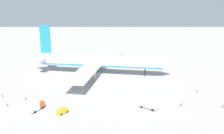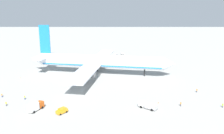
# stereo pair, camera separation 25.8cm
# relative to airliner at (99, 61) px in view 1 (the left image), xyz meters

# --- Properties ---
(ground_plane) EXTENTS (600.00, 600.00, 0.00)m
(ground_plane) POSITION_rel_airliner_xyz_m (1.28, -0.25, -7.19)
(ground_plane) COLOR #9E9E99
(airliner) EXTENTS (79.96, 75.32, 26.42)m
(airliner) POSITION_rel_airliner_xyz_m (0.00, 0.00, 0.00)
(airliner) COLOR silver
(airliner) RESTS_ON ground
(service_truck_0) EXTENTS (4.72, 6.84, 3.23)m
(service_truck_0) POSITION_rel_airliner_xyz_m (-20.22, -47.16, -5.47)
(service_truck_0) COLOR #BF4C14
(service_truck_0) RESTS_ON ground
(service_truck_2) EXTENTS (7.06, 6.06, 2.34)m
(service_truck_2) POSITION_rel_airliner_xyz_m (20.39, -45.15, -5.94)
(service_truck_2) COLOR white
(service_truck_2) RESTS_ON ground
(service_van) EXTENTS (4.04, 4.31, 1.97)m
(service_van) POSITION_rel_airliner_xyz_m (-10.26, -49.25, -6.16)
(service_van) COLOR orange
(service_van) RESTS_ON ground
(baggage_cart_0) EXTENTS (3.00, 2.29, 1.25)m
(baggage_cart_0) POSITION_rel_airliner_xyz_m (15.19, 53.95, -6.50)
(baggage_cart_0) COLOR gray
(baggage_cart_0) RESTS_ON ground
(baggage_cart_1) EXTENTS (2.26, 2.99, 1.19)m
(baggage_cart_1) POSITION_rel_airliner_xyz_m (10.19, 51.77, -6.53)
(baggage_cart_1) COLOR gray
(baggage_cart_1) RESTS_ON ground
(ground_worker_0) EXTENTS (0.53, 0.53, 1.71)m
(ground_worker_0) POSITION_rel_airliner_xyz_m (-27.74, -36.76, -6.32)
(ground_worker_0) COLOR navy
(ground_worker_0) RESTS_ON ground
(ground_worker_1) EXTENTS (0.49, 0.49, 1.72)m
(ground_worker_1) POSITION_rel_airliner_xyz_m (44.21, -28.67, -6.32)
(ground_worker_1) COLOR #3F3F47
(ground_worker_1) RESTS_ON ground
(ground_worker_2) EXTENTS (0.51, 0.51, 1.60)m
(ground_worker_2) POSITION_rel_airliner_xyz_m (-38.13, -34.13, -6.38)
(ground_worker_2) COLOR navy
(ground_worker_2) RESTS_ON ground
(ground_worker_3) EXTENTS (0.55, 0.55, 1.68)m
(ground_worker_3) POSITION_rel_airliner_xyz_m (33.09, -43.19, -6.34)
(ground_worker_3) COLOR #3F3F47
(ground_worker_3) RESTS_ON ground
(ground_worker_4) EXTENTS (0.45, 0.45, 1.68)m
(ground_worker_4) POSITION_rel_airliner_xyz_m (48.28, -44.41, -6.34)
(ground_worker_4) COLOR #3F3F47
(ground_worker_4) RESTS_ON ground
(ground_worker_5) EXTENTS (0.50, 0.50, 1.78)m
(ground_worker_5) POSITION_rel_airliner_xyz_m (-32.46, -43.08, -6.28)
(ground_worker_5) COLOR #3F3F47
(ground_worker_5) RESTS_ON ground
(traffic_cone_0) EXTENTS (0.36, 0.36, 0.55)m
(traffic_cone_0) POSITION_rel_airliner_xyz_m (-38.50, 26.99, -6.92)
(traffic_cone_0) COLOR orange
(traffic_cone_0) RESTS_ON ground
(traffic_cone_1) EXTENTS (0.36, 0.36, 0.55)m
(traffic_cone_1) POSITION_rel_airliner_xyz_m (25.20, -40.42, -6.92)
(traffic_cone_1) COLOR orange
(traffic_cone_1) RESTS_ON ground
(traffic_cone_2) EXTENTS (0.36, 0.36, 0.55)m
(traffic_cone_2) POSITION_rel_airliner_xyz_m (-40.66, -7.66, -6.92)
(traffic_cone_2) COLOR orange
(traffic_cone_2) RESTS_ON ground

